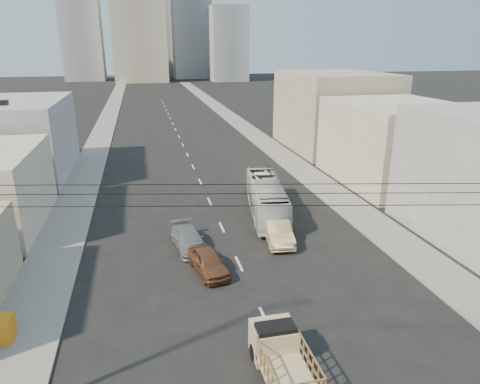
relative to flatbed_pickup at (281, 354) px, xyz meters
name	(u,v)px	position (x,y,z in m)	size (l,w,h in m)	color
sidewalk_left	(106,124)	(-11.28, 66.02, -1.03)	(3.50, 180.00, 0.12)	slate
sidewalk_right	(234,119)	(12.22, 66.02, -1.03)	(3.50, 180.00, 0.12)	slate
lane_dashes	(181,140)	(0.47, 49.02, -1.09)	(0.15, 104.00, 0.01)	silver
flatbed_pickup	(281,354)	(0.00, 0.00, 0.00)	(1.95, 4.41, 1.90)	tan
city_bus	(266,197)	(4.60, 17.94, 0.37)	(2.46, 10.51, 2.93)	silver
sedan_brown	(208,262)	(-1.62, 9.43, -0.39)	(1.67, 4.16, 1.42)	brown
sedan_tan	(278,230)	(3.93, 12.79, -0.29)	(1.69, 4.85, 1.60)	tan
sedan_grey	(188,239)	(-2.43, 13.05, -0.42)	(1.88, 4.62, 1.34)	slate
overhead_wires	(329,194)	(0.47, -2.48, 7.87)	(23.01, 5.02, 0.72)	black
bldg_right_mid	(396,143)	(19.97, 24.02, 2.91)	(11.00, 14.00, 8.00)	#BCB098
bldg_right_far	(334,111)	(20.47, 40.02, 3.91)	(12.00, 16.00, 10.00)	tan
bldg_left_far	(7,139)	(-19.03, 35.02, 2.91)	(12.00, 16.00, 8.00)	gray
midrise_ne	(191,30)	(18.47, 181.02, 18.91)	(16.00, 16.00, 40.00)	gray
midrise_nw	(82,36)	(-25.53, 176.02, 15.91)	(15.00, 15.00, 34.00)	gray
midrise_back	(160,26)	(6.47, 196.02, 20.91)	(18.00, 18.00, 44.00)	gray
midrise_east	(228,44)	(30.47, 161.02, 12.91)	(14.00, 14.00, 28.00)	gray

